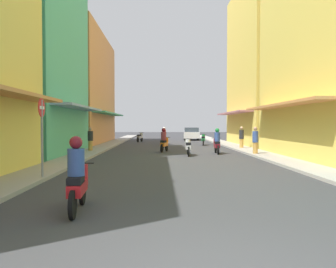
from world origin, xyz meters
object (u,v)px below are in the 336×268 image
Objects in this scene: motorbike_orange at (164,141)px; motorbike_maroon at (217,142)px; pedestrian_foreground at (242,138)px; street_sign_no_entry at (42,127)px; motorbike_green at (203,139)px; motorbike_silver at (140,137)px; pedestrian_crossing at (255,141)px; motorbike_red at (78,178)px; parked_car at (191,134)px; motorbike_black at (164,137)px; motorbike_white at (188,147)px; pedestrian_far at (90,140)px.

motorbike_orange is 3.55m from motorbike_maroon.
pedestrian_foreground is 16.77m from street_sign_no_entry.
motorbike_green is at bearing 88.33° from motorbike_maroon.
motorbike_silver is 17.30m from pedestrian_crossing.
pedestrian_foreground reaches higher than motorbike_red.
parked_car is (5.71, 4.23, 0.24)m from motorbike_silver.
motorbike_black reaches higher than motorbike_green.
motorbike_red is at bearing -62.15° from street_sign_no_entry.
motorbike_black is at bearing 96.66° from motorbike_white.
motorbike_silver is at bearing 118.50° from motorbike_black.
motorbike_maroon is at bearing 146.92° from pedestrian_crossing.
pedestrian_foreground is (2.17, -4.89, 0.33)m from motorbike_green.
parked_car is 19.02m from pedestrian_far.
street_sign_no_entry reaches higher than motorbike_orange.
parked_car is 2.59× the size of pedestrian_far.
pedestrian_crossing is 5.03m from pedestrian_foreground.
motorbike_maroon is 0.43× the size of parked_car.
motorbike_white is 1.02× the size of motorbike_orange.
motorbike_silver is at bearing 79.32° from pedestrian_far.
parked_car reaches higher than motorbike_green.
motorbike_maroon is at bearing -72.04° from motorbike_black.
pedestrian_foreground is at bearing 85.49° from pedestrian_crossing.
motorbike_maroon is at bearing 32.78° from motorbike_white.
street_sign_no_entry reaches higher than motorbike_red.
motorbike_silver is 0.67× the size of street_sign_no_entry.
motorbike_white is at bearing -83.34° from motorbike_black.
motorbike_black is at bearing 60.02° from pedestrian_far.
motorbike_maroon is 1.09× the size of pedestrian_foreground.
pedestrian_far is (-2.82, 15.14, 0.11)m from motorbike_red.
motorbike_silver is 0.98× the size of motorbike_maroon.
pedestrian_crossing reaches higher than motorbike_white.
motorbike_black is 23.69m from motorbike_red.
motorbike_orange is at bearing 155.42° from motorbike_maroon.
parked_car is at bearing 84.20° from motorbike_white.
pedestrian_crossing is (3.90, -0.11, 0.34)m from motorbike_white.
motorbike_green is 1.09× the size of pedestrian_foreground.
motorbike_black is at bearing 115.11° from pedestrian_crossing.
motorbike_green is 5.36m from pedestrian_foreground.
motorbike_black and motorbike_maroon have the same top height.
motorbike_white is 1.08× the size of pedestrian_crossing.
motorbike_black is at bearing 78.09° from street_sign_no_entry.
motorbike_silver is 15.27m from motorbike_maroon.
motorbike_maroon is at bearing -8.93° from pedestrian_far.
pedestrian_crossing is 0.63× the size of street_sign_no_entry.
motorbike_silver is at bearing 85.96° from street_sign_no_entry.
pedestrian_crossing reaches higher than parked_car.
pedestrian_crossing is (1.90, -19.76, 0.10)m from parked_car.
motorbike_black is 10.22m from motorbike_maroon.
pedestrian_crossing reaches higher than pedestrian_foreground.
motorbike_silver is 0.98× the size of motorbike_white.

